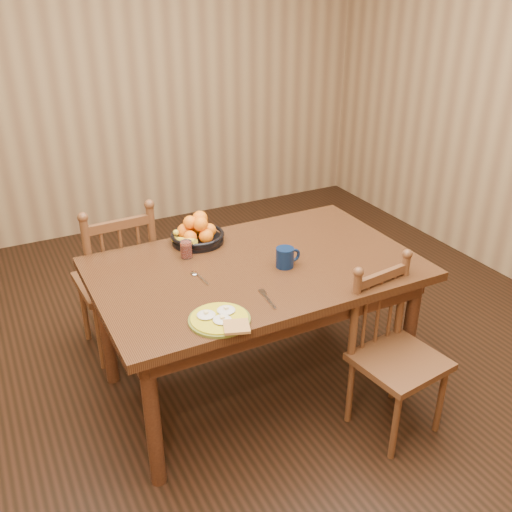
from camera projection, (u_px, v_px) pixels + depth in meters
name	position (u px, v px, depth m)	size (l,w,h in m)	color
room	(256.00, 148.00, 2.58)	(4.52, 5.02, 2.72)	black
dining_table	(256.00, 280.00, 2.89)	(1.60, 1.00, 0.75)	black
chair_far	(118.00, 281.00, 3.28)	(0.45, 0.43, 0.95)	#4C2F17
chair_near	(394.00, 354.00, 2.74)	(0.43, 0.42, 0.86)	#4C2F17
breakfast_plate	(220.00, 319.00, 2.39)	(0.26, 0.30, 0.04)	#59601E
fork	(267.00, 298.00, 2.56)	(0.04, 0.18, 0.00)	silver
spoon	(197.00, 275.00, 2.74)	(0.04, 0.16, 0.01)	silver
coffee_mug	(286.00, 257.00, 2.81)	(0.13, 0.09, 0.10)	#091732
juice_glass	(186.00, 250.00, 2.90)	(0.06, 0.06, 0.09)	silver
fruit_bowl	(197.00, 233.00, 3.06)	(0.29, 0.29, 0.17)	black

